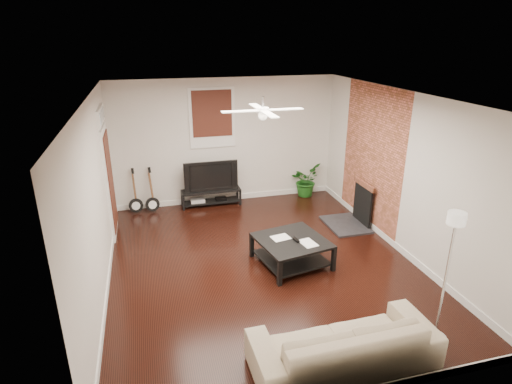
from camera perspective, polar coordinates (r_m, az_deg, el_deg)
The scene contains 14 objects.
room at distance 6.67m, azimuth 0.88°, elevation 0.83°, with size 5.01×6.01×2.81m.
brick_accent at distance 8.50m, azimuth 15.40°, elevation 4.50°, with size 0.02×2.20×2.80m, color brown.
fireplace at distance 8.66m, azimuth 13.16°, elevation -1.58°, with size 0.80×1.10×0.92m, color black.
window_back at distance 9.27m, azimuth -5.98°, elevation 9.95°, with size 1.00×0.06×1.30m, color #3A160F.
door_left at distance 8.32m, azimuth -19.41°, elevation 2.64°, with size 0.08×1.00×2.50m, color white.
tv_stand at distance 9.56m, azimuth -6.11°, elevation -0.74°, with size 1.33×0.35×0.37m, color black.
tv at distance 9.40m, azimuth -6.25°, elevation 2.31°, with size 1.19×0.16×0.68m, color black.
coffee_table at distance 7.17m, azimuth 4.83°, elevation -8.04°, with size 1.07×1.07×0.45m, color black.
sofa at distance 5.27m, azimuth 11.83°, elevation -19.34°, with size 2.17×0.85×0.64m, color #C8B596.
floor_lamp at distance 5.67m, azimuth 24.34°, elevation -10.71°, with size 0.29×0.29×1.78m, color white, non-canonical shape.
potted_plant at distance 10.09m, azimuth 6.71°, elevation 1.62°, with size 0.69×0.60×0.77m, color #1B5618.
guitar_left at distance 9.34m, azimuth -16.18°, elevation 0.02°, with size 0.31×0.22×0.99m, color black, non-canonical shape.
guitar_right at distance 9.31m, azimuth -14.04°, elevation 0.16°, with size 0.31×0.22×0.99m, color black, non-canonical shape.
ceiling_fan at distance 6.36m, azimuth 0.94°, elevation 11.05°, with size 1.24×1.24×0.32m, color white, non-canonical shape.
Camera 1 is at (-1.71, -6.03, 3.68)m, focal length 29.44 mm.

